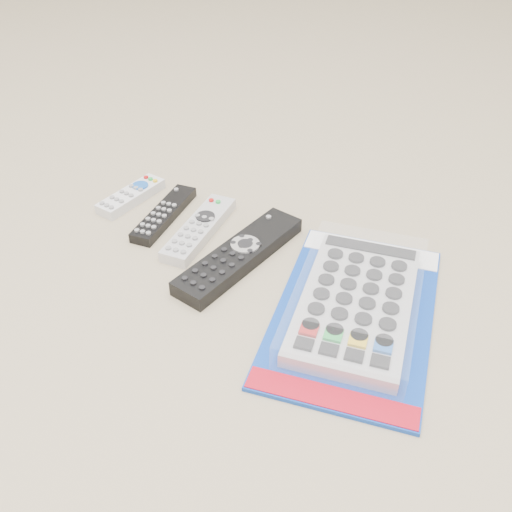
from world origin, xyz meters
The scene contains 5 objects.
remote_small_grey centered at (-0.22, 0.02, 0.01)m, with size 0.06×0.14×0.02m.
remote_slim_black centered at (-0.13, 0.00, 0.01)m, with size 0.06×0.18×0.02m.
remote_silver_dvd centered at (-0.06, -0.01, 0.01)m, with size 0.07×0.19×0.02m.
remote_large_black centered at (0.04, -0.04, 0.01)m, with size 0.10×0.26×0.03m.
jumbo_remote_packaged centered at (0.24, -0.06, 0.02)m, with size 0.28×0.39×0.05m.
Camera 1 is at (0.41, -0.64, 0.56)m, focal length 40.00 mm.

